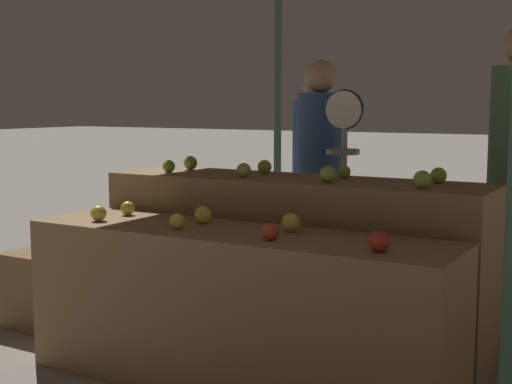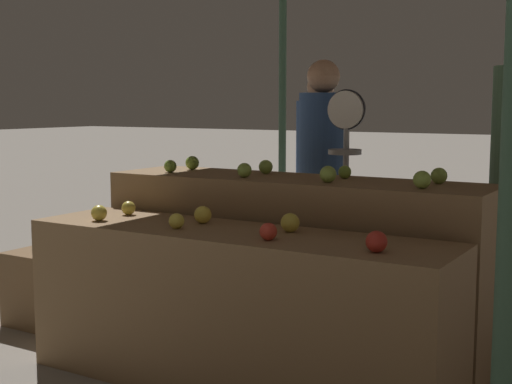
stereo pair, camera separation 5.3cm
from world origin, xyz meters
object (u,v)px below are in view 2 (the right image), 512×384
at_px(produce_scale, 345,159).
at_px(person_vendor_at_scale, 323,164).
at_px(person_customer_right, 320,162).
at_px(wooden_crate_side, 54,287).

height_order(produce_scale, person_vendor_at_scale, person_vendor_at_scale).
distance_m(person_vendor_at_scale, person_customer_right, 0.80).
height_order(produce_scale, wooden_crate_side, produce_scale).
relative_size(produce_scale, person_customer_right, 0.91).
bearing_deg(wooden_crate_side, produce_scale, 29.16).
bearing_deg(person_customer_right, produce_scale, 135.92).
distance_m(produce_scale, wooden_crate_side, 1.98).
distance_m(produce_scale, person_customer_right, 1.27).
xyz_separation_m(produce_scale, person_customer_right, (-0.69, 1.06, -0.12)).
height_order(person_vendor_at_scale, wooden_crate_side, person_vendor_at_scale).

